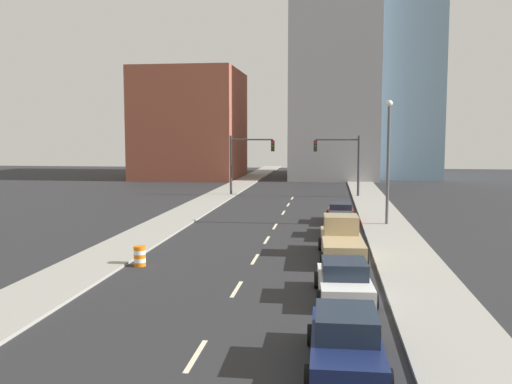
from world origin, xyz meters
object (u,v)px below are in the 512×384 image
object	(u,v)px
traffic_signal_right	(345,157)
traffic_signal_left	(244,157)
sedan_gray	(341,225)
sedan_red	(341,213)
traffic_barrel	(140,256)
sedan_navy	(346,341)
pickup_truck_tan	(341,241)
sedan_white	(344,281)
street_lamp	(388,154)

from	to	relation	value
traffic_signal_right	traffic_signal_left	bearing A→B (deg)	180.00
sedan_gray	sedan_red	size ratio (longest dim) A/B	1.05
traffic_signal_left	traffic_barrel	world-z (taller)	traffic_signal_left
sedan_navy	pickup_truck_tan	size ratio (longest dim) A/B	0.77
traffic_signal_right	sedan_navy	world-z (taller)	traffic_signal_right
sedan_white	sedan_red	size ratio (longest dim) A/B	1.00
sedan_red	traffic_barrel	bearing A→B (deg)	-122.11
street_lamp	sedan_gray	bearing A→B (deg)	-126.11
traffic_signal_left	sedan_white	size ratio (longest dim) A/B	1.36
traffic_barrel	sedan_navy	xyz separation A→B (m)	(9.33, -10.61, 0.22)
sedan_white	sedan_red	world-z (taller)	sedan_white
traffic_signal_left	sedan_navy	xyz separation A→B (m)	(9.21, -42.29, -3.28)
traffic_barrel	sedan_gray	xyz separation A→B (m)	(9.57, 9.48, 0.17)
traffic_signal_left	sedan_gray	xyz separation A→B (m)	(9.45, -22.20, -3.33)
sedan_gray	sedan_red	world-z (taller)	sedan_gray
traffic_signal_right	pickup_truck_tan	bearing A→B (deg)	-91.69
street_lamp	sedan_gray	distance (m)	6.83
pickup_truck_tan	traffic_signal_left	bearing A→B (deg)	105.92
street_lamp	pickup_truck_tan	bearing A→B (deg)	-107.01
traffic_signal_left	sedan_red	bearing A→B (deg)	-60.46
street_lamp	sedan_red	bearing A→B (deg)	159.84
traffic_signal_right	street_lamp	bearing A→B (deg)	-82.33
sedan_white	sedan_red	xyz separation A→B (m)	(0.18, 19.02, -0.03)
traffic_barrel	sedan_red	xyz separation A→B (m)	(9.62, 14.92, 0.16)
traffic_signal_left	sedan_white	world-z (taller)	traffic_signal_left
traffic_barrel	sedan_navy	world-z (taller)	sedan_navy
sedan_navy	pickup_truck_tan	distance (m)	13.77
traffic_signal_right	sedan_navy	bearing A→B (deg)	-91.32
sedan_navy	sedan_gray	xyz separation A→B (m)	(0.24, 20.09, -0.05)
traffic_signal_right	street_lamp	xyz separation A→B (m)	(2.41, -17.89, 0.93)
street_lamp	sedan_navy	xyz separation A→B (m)	(-3.38, -24.40, -4.21)
sedan_navy	street_lamp	bearing A→B (deg)	81.31
traffic_barrel	sedan_white	xyz separation A→B (m)	(9.44, -4.10, 0.19)
sedan_red	sedan_white	bearing A→B (deg)	-89.86
street_lamp	traffic_signal_right	bearing A→B (deg)	97.67
traffic_signal_right	sedan_white	world-z (taller)	traffic_signal_right
traffic_barrel	sedan_red	size ratio (longest dim) A/B	0.21
sedan_gray	sedan_red	xyz separation A→B (m)	(0.05, 5.45, -0.01)
sedan_navy	traffic_signal_right	bearing A→B (deg)	87.88
traffic_signal_left	sedan_red	distance (m)	19.55
traffic_signal_left	sedan_navy	size ratio (longest dim) A/B	1.27
sedan_navy	sedan_white	bearing A→B (deg)	88.30
traffic_signal_left	sedan_red	world-z (taller)	traffic_signal_left
street_lamp	sedan_white	size ratio (longest dim) A/B	1.89
traffic_barrel	traffic_signal_right	bearing A→B (deg)	71.97
traffic_signal_right	pickup_truck_tan	xyz separation A→B (m)	(-0.84, -28.52, -3.14)
street_lamp	sedan_gray	xyz separation A→B (m)	(-3.14, -4.31, -4.26)
sedan_gray	sedan_white	bearing A→B (deg)	-90.12
sedan_navy	pickup_truck_tan	world-z (taller)	pickup_truck_tan
sedan_white	sedan_gray	world-z (taller)	sedan_white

